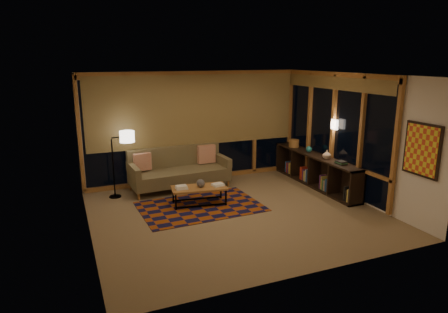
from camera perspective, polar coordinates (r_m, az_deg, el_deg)
name	(u,v)px	position (r m, az deg, el deg)	size (l,w,h in m)	color
floor	(236,213)	(8.02, 1.66, -8.08)	(5.50, 5.00, 0.01)	olive
ceiling	(237,75)	(7.44, 1.80, 11.57)	(5.50, 5.00, 0.01)	beige
walls	(236,147)	(7.62, 1.73, 1.38)	(5.51, 5.01, 2.70)	white
window_wall_back	(196,127)	(9.84, -4.07, 4.22)	(5.30, 0.16, 2.60)	#B4692F
window_wall_right	(332,132)	(9.49, 15.17, 3.40)	(0.16, 3.70, 2.60)	#B4692F
wall_art	(422,150)	(7.74, 26.40, 0.86)	(0.06, 0.74, 0.94)	#DB4322
wall_sconce	(335,125)	(9.30, 15.51, 4.43)	(0.12, 0.18, 0.22)	white
sofa	(180,169)	(9.40, -6.35, -1.82)	(2.28, 0.92, 0.93)	brown
pillow_left	(143,164)	(9.26, -11.56, -1.01)	(0.39, 0.13, 0.39)	red
pillow_right	(206,155)	(9.81, -2.55, 0.26)	(0.44, 0.15, 0.44)	red
area_rug	(200,206)	(8.35, -3.39, -7.13)	(2.45, 1.63, 0.01)	#893B0E
coffee_table	(199,196)	(8.43, -3.56, -5.61)	(1.14, 0.52, 0.38)	#B4692F
book_stack_a	(181,187)	(8.28, -6.10, -4.41)	(0.22, 0.17, 0.06)	white
book_stack_b	(218,185)	(8.43, -0.86, -4.05)	(0.25, 0.19, 0.05)	white
ceramic_pot	(201,183)	(8.34, -3.34, -3.82)	(0.17, 0.17, 0.17)	#23232A
floor_lamp	(113,165)	(9.02, -15.56, -1.18)	(0.49, 0.32, 1.47)	black
bookshelf	(315,170)	(9.83, 12.85, -1.91)	(0.40, 3.04, 0.76)	black
basket	(294,143)	(10.46, 9.96, 1.87)	(0.26, 0.26, 0.19)	#AB6738
teal_bowl	(309,149)	(9.95, 12.04, 1.02)	(0.15, 0.15, 0.15)	#217B7C
vase	(327,155)	(9.39, 14.47, 0.28)	(0.19, 0.19, 0.20)	#C4AA91
shelf_book_stack	(341,163)	(9.01, 16.39, -0.85)	(0.16, 0.23, 0.07)	white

